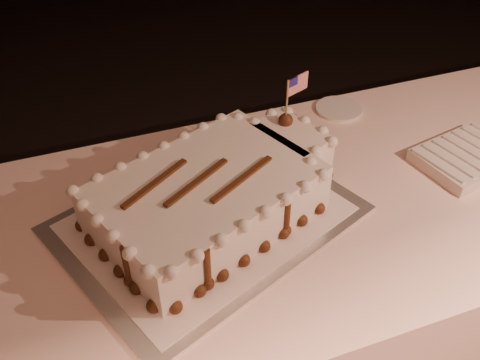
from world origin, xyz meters
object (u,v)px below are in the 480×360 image
object	(u,v)px
banquet_table	(330,287)
napkin_stack	(467,157)
cake_board	(207,219)
sheet_cake	(218,192)
side_plate	(339,109)

from	to	relation	value
banquet_table	napkin_stack	size ratio (longest dim) A/B	8.66
cake_board	sheet_cake	distance (m)	0.07
cake_board	side_plate	distance (m)	0.59
cake_board	side_plate	xyz separation A→B (m)	(0.50, 0.31, 0.00)
sheet_cake	side_plate	bearing A→B (deg)	31.94
side_plate	banquet_table	bearing A→B (deg)	-114.94
banquet_table	side_plate	xyz separation A→B (m)	(0.15, 0.32, 0.38)
banquet_table	cake_board	xyz separation A→B (m)	(-0.35, 0.02, 0.38)
banquet_table	side_plate	size ratio (longest dim) A/B	17.78
sheet_cake	side_plate	world-z (taller)	sheet_cake
sheet_cake	side_plate	xyz separation A→B (m)	(0.47, 0.29, -0.06)
banquet_table	sheet_cake	xyz separation A→B (m)	(-0.32, 0.03, 0.44)
banquet_table	napkin_stack	xyz separation A→B (m)	(0.34, -0.01, 0.39)
cake_board	napkin_stack	xyz separation A→B (m)	(0.69, -0.03, 0.01)
napkin_stack	side_plate	bearing A→B (deg)	119.47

